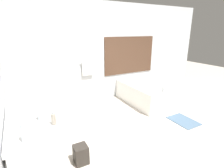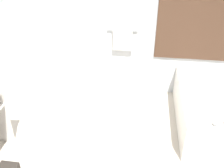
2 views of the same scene
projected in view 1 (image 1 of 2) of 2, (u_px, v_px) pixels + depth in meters
The scene contains 11 objects.
ground_plane at pixel (145, 138), 3.33m from camera, with size 16.00×16.00×0.00m, color beige.
wall_back_with_blinds at pixel (98, 53), 4.82m from camera, with size 7.40×0.13×2.70m.
vanity_counter at pixel (34, 135), 2.36m from camera, with size 0.62×1.22×0.84m.
sink_faucet at pixel (16, 111), 2.32m from camera, with size 0.09×0.04×0.18m.
bathtub at pixel (144, 92), 4.90m from camera, with size 0.92×1.59×0.65m.
water_bottle_1 at pixel (30, 118), 2.09m from camera, with size 0.07×0.07×0.23m.
water_bottle_2 at pixel (25, 133), 1.79m from camera, with size 0.07×0.07×0.23m.
water_bottle_3 at pixel (41, 113), 2.22m from camera, with size 0.07×0.07×0.22m.
soap_dispenser at pixel (54, 119), 2.15m from camera, with size 0.06×0.06×0.17m.
waste_bin at pixel (81, 154), 2.66m from camera, with size 0.20×0.20×0.29m.
bath_mat at pixel (183, 121), 3.93m from camera, with size 0.46×0.62×0.02m.
Camera 1 is at (-1.93, -2.22, 1.96)m, focal length 28.00 mm.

